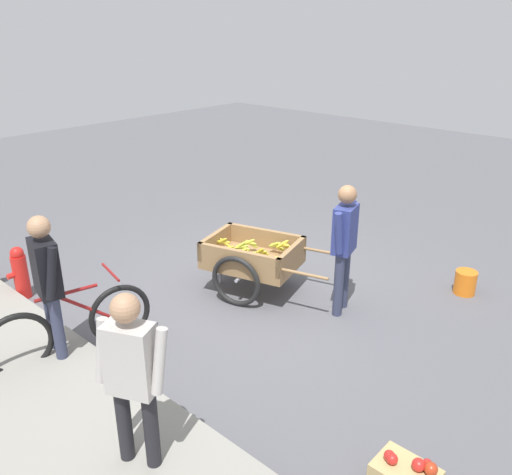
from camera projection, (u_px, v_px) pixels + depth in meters
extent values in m
plane|color=#56565B|center=(258.00, 295.00, 6.59)|extent=(24.00, 24.00, 0.00)
cube|color=#937047|center=(253.00, 261.00, 6.57)|extent=(1.28, 1.07, 0.10)
cube|color=#937047|center=(216.00, 241.00, 6.72)|extent=(0.28, 0.79, 0.24)
cube|color=#937047|center=(292.00, 256.00, 6.29)|extent=(0.28, 0.79, 0.24)
cube|color=#937047|center=(238.00, 260.00, 6.20)|extent=(1.07, 0.36, 0.24)
cube|color=#937047|center=(266.00, 238.00, 6.81)|extent=(1.07, 0.36, 0.24)
torus|color=black|center=(236.00, 281.00, 6.23)|extent=(0.63, 0.23, 0.64)
torus|color=black|center=(268.00, 254.00, 6.96)|extent=(0.63, 0.23, 0.64)
cylinder|color=#9E9EA8|center=(253.00, 267.00, 6.60)|extent=(0.28, 0.86, 0.04)
cylinder|color=#937047|center=(305.00, 274.00, 5.89)|extent=(0.54, 0.19, 0.04)
cylinder|color=#937047|center=(325.00, 252.00, 6.45)|extent=(0.54, 0.19, 0.04)
cylinder|color=#9E9EA8|center=(220.00, 270.00, 6.85)|extent=(0.04, 0.04, 0.35)
ellipsoid|color=gold|center=(245.00, 255.00, 6.22)|extent=(0.18, 0.06, 0.13)
ellipsoid|color=gold|center=(244.00, 254.00, 6.21)|extent=(0.19, 0.08, 0.10)
ellipsoid|color=gold|center=(243.00, 253.00, 6.21)|extent=(0.18, 0.06, 0.05)
ellipsoid|color=gold|center=(242.00, 252.00, 6.20)|extent=(0.18, 0.14, 0.11)
ellipsoid|color=gold|center=(241.00, 252.00, 6.20)|extent=(0.18, 0.11, 0.13)
ellipsoid|color=gold|center=(233.00, 252.00, 6.34)|extent=(0.18, 0.05, 0.13)
ellipsoid|color=gold|center=(232.00, 251.00, 6.34)|extent=(0.18, 0.13, 0.08)
ellipsoid|color=gold|center=(230.00, 250.00, 6.33)|extent=(0.19, 0.08, 0.09)
ellipsoid|color=gold|center=(229.00, 249.00, 6.33)|extent=(0.17, 0.08, 0.15)
ellipsoid|color=gold|center=(220.00, 253.00, 6.43)|extent=(0.18, 0.12, 0.13)
ellipsoid|color=gold|center=(219.00, 252.00, 6.43)|extent=(0.18, 0.13, 0.10)
ellipsoid|color=gold|center=(218.00, 252.00, 6.42)|extent=(0.18, 0.06, 0.05)
ellipsoid|color=gold|center=(217.00, 251.00, 6.42)|extent=(0.18, 0.13, 0.10)
ellipsoid|color=gold|center=(216.00, 250.00, 6.42)|extent=(0.18, 0.12, 0.13)
ellipsoid|color=gold|center=(225.00, 243.00, 6.67)|extent=(0.18, 0.08, 0.13)
ellipsoid|color=gold|center=(224.00, 242.00, 6.67)|extent=(0.18, 0.14, 0.05)
ellipsoid|color=gold|center=(222.00, 241.00, 6.67)|extent=(0.18, 0.09, 0.14)
ellipsoid|color=gold|center=(286.00, 247.00, 6.43)|extent=(0.17, 0.14, 0.13)
ellipsoid|color=gold|center=(285.00, 246.00, 6.42)|extent=(0.18, 0.13, 0.08)
ellipsoid|color=gold|center=(284.00, 245.00, 6.42)|extent=(0.18, 0.06, 0.08)
ellipsoid|color=gold|center=(282.00, 244.00, 6.42)|extent=(0.16, 0.14, 0.15)
ellipsoid|color=gold|center=(252.00, 244.00, 6.67)|extent=(0.18, 0.12, 0.13)
ellipsoid|color=gold|center=(250.00, 243.00, 6.67)|extent=(0.18, 0.10, 0.04)
ellipsoid|color=gold|center=(249.00, 242.00, 6.67)|extent=(0.17, 0.13, 0.13)
ellipsoid|color=gold|center=(264.00, 255.00, 6.46)|extent=(0.17, 0.06, 0.15)
ellipsoid|color=gold|center=(263.00, 254.00, 6.46)|extent=(0.18, 0.14, 0.11)
ellipsoid|color=gold|center=(262.00, 253.00, 6.45)|extent=(0.19, 0.11, 0.05)
ellipsoid|color=gold|center=(261.00, 252.00, 6.45)|extent=(0.19, 0.09, 0.10)
ellipsoid|color=gold|center=(259.00, 252.00, 6.44)|extent=(0.17, 0.06, 0.15)
ellipsoid|color=gold|center=(253.00, 257.00, 6.33)|extent=(0.17, 0.10, 0.15)
ellipsoid|color=gold|center=(251.00, 256.00, 6.33)|extent=(0.18, 0.15, 0.05)
ellipsoid|color=gold|center=(250.00, 255.00, 6.33)|extent=(0.18, 0.12, 0.13)
ellipsoid|color=gold|center=(244.00, 248.00, 6.36)|extent=(0.16, 0.14, 0.15)
ellipsoid|color=gold|center=(243.00, 248.00, 6.36)|extent=(0.18, 0.12, 0.08)
ellipsoid|color=gold|center=(242.00, 247.00, 6.36)|extent=(0.18, 0.14, 0.08)
ellipsoid|color=gold|center=(240.00, 246.00, 6.36)|extent=(0.17, 0.12, 0.16)
ellipsoid|color=gold|center=(278.00, 247.00, 6.63)|extent=(0.18, 0.13, 0.13)
ellipsoid|color=gold|center=(277.00, 246.00, 6.62)|extent=(0.19, 0.11, 0.10)
ellipsoid|color=gold|center=(276.00, 246.00, 6.62)|extent=(0.18, 0.07, 0.05)
ellipsoid|color=gold|center=(276.00, 245.00, 6.61)|extent=(0.18, 0.13, 0.09)
ellipsoid|color=gold|center=(275.00, 244.00, 6.61)|extent=(0.19, 0.08, 0.13)
ellipsoid|color=gold|center=(276.00, 262.00, 6.17)|extent=(0.18, 0.08, 0.15)
ellipsoid|color=gold|center=(274.00, 261.00, 6.17)|extent=(0.19, 0.07, 0.09)
ellipsoid|color=gold|center=(273.00, 260.00, 6.17)|extent=(0.17, 0.15, 0.09)
ellipsoid|color=gold|center=(271.00, 259.00, 6.16)|extent=(0.18, 0.12, 0.13)
cylinder|color=#333851|center=(339.00, 285.00, 6.01)|extent=(0.11, 0.11, 0.76)
cylinder|color=#333851|center=(344.00, 278.00, 6.19)|extent=(0.11, 0.11, 0.76)
cube|color=navy|center=(345.00, 229.00, 5.86)|extent=(0.29, 0.38, 0.54)
sphere|color=#9E704C|center=(347.00, 195.00, 5.70)|extent=(0.21, 0.21, 0.21)
cylinder|color=navy|center=(339.00, 233.00, 5.66)|extent=(0.08, 0.15, 0.49)
cylinder|color=navy|center=(351.00, 221.00, 6.03)|extent=(0.08, 0.10, 0.49)
torus|color=black|center=(120.00, 314.00, 5.51)|extent=(0.21, 0.66, 0.66)
torus|color=black|center=(19.00, 345.00, 4.99)|extent=(0.21, 0.66, 0.66)
cylinder|color=maroon|center=(66.00, 293.00, 5.10)|extent=(0.17, 0.59, 0.04)
cylinder|color=maroon|center=(56.00, 312.00, 5.11)|extent=(0.06, 0.11, 0.45)
cylinder|color=maroon|center=(88.00, 308.00, 5.28)|extent=(0.16, 0.53, 0.43)
ellipsoid|color=black|center=(50.00, 289.00, 4.99)|extent=(0.20, 0.08, 0.06)
cylinder|color=maroon|center=(111.00, 272.00, 5.30)|extent=(0.45, 0.13, 0.03)
cylinder|color=#333851|center=(53.00, 324.00, 5.24)|extent=(0.11, 0.11, 0.77)
cylinder|color=#333851|center=(59.00, 334.00, 5.07)|extent=(0.11, 0.11, 0.77)
cube|color=black|center=(46.00, 268.00, 4.91)|extent=(0.38, 0.27, 0.54)
sphere|color=tan|center=(39.00, 227.00, 4.75)|extent=(0.21, 0.21, 0.21)
cylinder|color=black|center=(39.00, 257.00, 5.06)|extent=(0.08, 0.17, 0.50)
cylinder|color=black|center=(51.00, 274.00, 4.73)|extent=(0.08, 0.17, 0.50)
cylinder|color=red|center=(21.00, 277.00, 6.44)|extent=(0.18, 0.18, 0.55)
sphere|color=red|center=(17.00, 253.00, 6.32)|extent=(0.16, 0.16, 0.16)
cylinder|color=red|center=(16.00, 270.00, 6.49)|extent=(0.10, 0.07, 0.07)
cylinder|color=red|center=(11.00, 276.00, 6.35)|extent=(0.07, 0.10, 0.07)
cylinder|color=orange|center=(465.00, 282.00, 6.58)|extent=(0.26, 0.26, 0.30)
sphere|color=red|center=(392.00, 459.00, 3.78)|extent=(0.08, 0.08, 0.08)
sphere|color=red|center=(427.00, 464.00, 3.74)|extent=(0.07, 0.07, 0.07)
sphere|color=#B23319|center=(431.00, 469.00, 3.68)|extent=(0.10, 0.10, 0.10)
sphere|color=red|center=(419.00, 465.00, 3.72)|extent=(0.10, 0.10, 0.10)
sphere|color=red|center=(389.00, 456.00, 3.81)|extent=(0.08, 0.08, 0.08)
cylinder|color=black|center=(125.00, 429.00, 3.89)|extent=(0.11, 0.11, 0.75)
cylinder|color=black|center=(152.00, 436.00, 3.83)|extent=(0.11, 0.11, 0.75)
cube|color=#B7B2AD|center=(131.00, 359.00, 3.62)|extent=(0.39, 0.33, 0.53)
sphere|color=tan|center=(125.00, 308.00, 3.47)|extent=(0.20, 0.20, 0.20)
cylinder|color=#B7B2AD|center=(102.00, 350.00, 3.67)|extent=(0.08, 0.15, 0.49)
cylinder|color=#B7B2AD|center=(159.00, 361.00, 3.55)|extent=(0.08, 0.16, 0.49)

